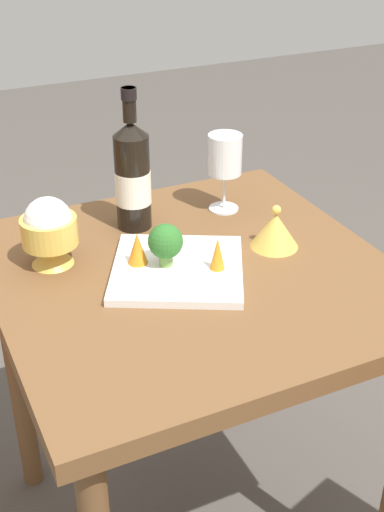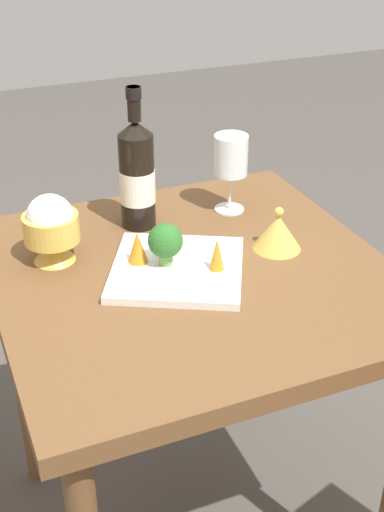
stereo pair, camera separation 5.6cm
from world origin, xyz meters
TOP-DOWN VIEW (x-y plane):
  - dining_table at (0.00, 0.00)m, footprint 0.76×0.76m
  - wine_bottle at (-0.03, 0.22)m, footprint 0.08×0.08m
  - wine_glass at (0.18, 0.21)m, footprint 0.08×0.08m
  - rice_bowl at (-0.24, 0.14)m, footprint 0.11×0.11m
  - rice_bowl_lid at (0.19, 0.01)m, footprint 0.10×0.10m
  - serving_plate at (-0.03, 0.00)m, footprint 0.34×0.34m
  - broccoli_floret at (-0.05, 0.01)m, footprint 0.07×0.07m
  - carrot_garnish_left at (-0.10, 0.04)m, footprint 0.04×0.04m
  - carrot_garnish_right at (0.03, -0.04)m, footprint 0.03×0.03m

SIDE VIEW (x-z plane):
  - dining_table at x=0.00m, z-range 0.27..1.02m
  - serving_plate at x=-0.03m, z-range 0.75..0.77m
  - rice_bowl_lid at x=0.19m, z-range 0.74..0.84m
  - carrot_garnish_left at x=-0.10m, z-range 0.77..0.83m
  - carrot_garnish_right at x=0.03m, z-range 0.77..0.83m
  - broccoli_floret at x=-0.05m, z-range 0.77..0.86m
  - rice_bowl at x=-0.24m, z-range 0.75..0.90m
  - wine_bottle at x=-0.03m, z-range 0.72..1.03m
  - wine_glass at x=0.18m, z-range 0.79..0.97m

